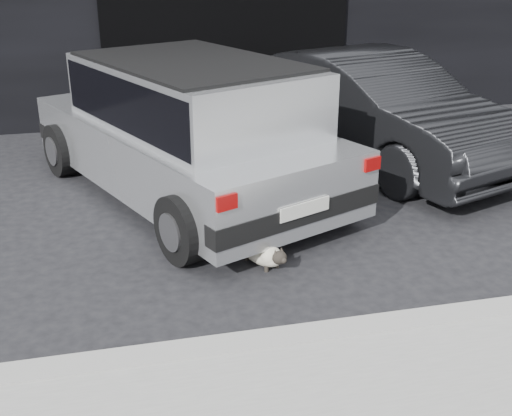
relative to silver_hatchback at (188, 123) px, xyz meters
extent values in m
plane|color=black|center=(0.10, -0.70, -0.89)|extent=(80.00, 80.00, 0.00)
cube|color=black|center=(1.10, 3.29, 0.41)|extent=(4.00, 0.10, 2.60)
cube|color=gray|center=(1.10, -3.30, -0.83)|extent=(18.00, 0.25, 0.12)
cube|color=silver|center=(-0.04, 0.10, -0.34)|extent=(3.50, 4.79, 0.69)
cube|color=silver|center=(0.04, -0.10, 0.36)|extent=(2.72, 3.35, 0.69)
cube|color=black|center=(0.04, -0.10, 0.36)|extent=(2.68, 3.25, 0.56)
cube|color=black|center=(0.78, -1.84, -0.44)|extent=(1.88, 0.93, 0.20)
cube|color=black|center=(-0.86, 2.04, -0.44)|extent=(1.88, 0.93, 0.20)
cube|color=silver|center=(0.81, -1.93, -0.37)|extent=(0.54, 0.24, 0.13)
cube|color=#8C0707|center=(0.02, -2.26, -0.10)|extent=(0.20, 0.11, 0.13)
cube|color=#8C0707|center=(1.61, -1.58, -0.10)|extent=(0.20, 0.11, 0.13)
cube|color=black|center=(0.04, -0.10, 0.72)|extent=(2.60, 3.08, 0.03)
cylinder|color=black|center=(-0.31, -1.71, -0.55)|extent=(0.49, 0.72, 0.67)
cylinder|color=slate|center=(-0.43, -1.77, -0.55)|extent=(0.16, 0.35, 0.37)
cylinder|color=black|center=(1.45, -0.97, -0.55)|extent=(0.49, 0.72, 0.67)
cylinder|color=slate|center=(1.57, -0.92, -0.55)|extent=(0.16, 0.35, 0.37)
cylinder|color=black|center=(-1.51, 1.13, -0.55)|extent=(0.49, 0.72, 0.67)
cylinder|color=slate|center=(-1.63, 1.07, -0.55)|extent=(0.16, 0.35, 0.37)
cylinder|color=black|center=(0.24, 1.87, -0.55)|extent=(0.49, 0.72, 0.67)
cylinder|color=slate|center=(0.37, 1.92, -0.55)|extent=(0.16, 0.35, 0.37)
imported|color=black|center=(2.59, 0.75, -0.15)|extent=(2.93, 4.72, 1.47)
ellipsoid|color=beige|center=(0.40, -1.93, -0.78)|extent=(0.44, 0.56, 0.19)
ellipsoid|color=beige|center=(0.45, -2.04, -0.76)|extent=(0.29, 0.29, 0.18)
ellipsoid|color=black|center=(0.51, -2.16, -0.72)|extent=(0.18, 0.17, 0.13)
sphere|color=black|center=(0.53, -2.21, -0.73)|extent=(0.06, 0.06, 0.06)
cone|color=black|center=(0.54, -2.13, -0.66)|extent=(0.07, 0.07, 0.07)
cone|color=black|center=(0.47, -2.16, -0.66)|extent=(0.07, 0.07, 0.07)
cylinder|color=black|center=(0.52, -2.04, -0.86)|extent=(0.04, 0.04, 0.06)
cylinder|color=black|center=(0.41, -2.09, -0.86)|extent=(0.04, 0.04, 0.06)
cylinder|color=black|center=(0.39, -1.77, -0.86)|extent=(0.04, 0.04, 0.06)
cylinder|color=black|center=(0.28, -1.82, -0.86)|extent=(0.04, 0.04, 0.06)
cylinder|color=black|center=(0.28, -1.68, -0.81)|extent=(0.22, 0.22, 0.08)
ellipsoid|color=silver|center=(0.11, -1.67, -0.71)|extent=(0.56, 0.28, 0.24)
ellipsoid|color=silver|center=(0.25, -1.67, -0.68)|extent=(0.24, 0.24, 0.20)
ellipsoid|color=white|center=(0.40, -1.67, -0.60)|extent=(0.14, 0.16, 0.14)
sphere|color=white|center=(0.46, -1.67, -0.61)|extent=(0.06, 0.06, 0.06)
cone|color=white|center=(0.38, -1.63, -0.53)|extent=(0.07, 0.05, 0.07)
cone|color=white|center=(0.38, -1.71, -0.53)|extent=(0.07, 0.05, 0.07)
cylinder|color=white|center=(0.28, -1.60, -0.82)|extent=(0.05, 0.05, 0.14)
cylinder|color=white|center=(0.28, -1.74, -0.82)|extent=(0.05, 0.05, 0.14)
cylinder|color=white|center=(-0.05, -1.60, -0.82)|extent=(0.05, 0.05, 0.14)
cylinder|color=white|center=(-0.05, -1.74, -0.82)|extent=(0.05, 0.05, 0.14)
cylinder|color=white|center=(-0.19, -1.67, -0.76)|extent=(0.30, 0.14, 0.09)
ellipsoid|color=gray|center=(0.01, -1.69, -0.68)|extent=(0.20, 0.15, 0.10)
camera|label=1|loc=(-0.89, -7.16, 1.91)|focal=45.00mm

